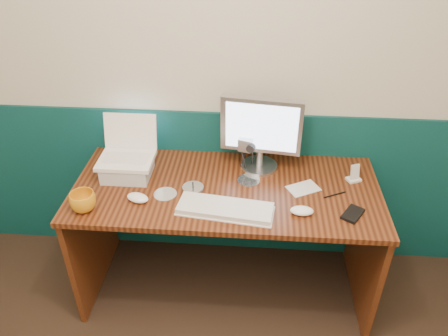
# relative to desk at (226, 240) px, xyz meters

# --- Properties ---
(back_wall) EXTENTS (3.50, 0.04, 2.50)m
(back_wall) POSITION_rel_desk_xyz_m (-0.14, 0.37, 0.88)
(back_wall) COLOR beige
(back_wall) RESTS_ON ground
(wainscot) EXTENTS (3.48, 0.02, 1.00)m
(wainscot) POSITION_rel_desk_xyz_m (-0.14, 0.36, 0.12)
(wainscot) COLOR #083633
(wainscot) RESTS_ON ground
(desk) EXTENTS (1.60, 0.70, 0.75)m
(desk) POSITION_rel_desk_xyz_m (0.00, 0.00, 0.00)
(desk) COLOR #341509
(desk) RESTS_ON ground
(laptop_riser) EXTENTS (0.25, 0.21, 0.09)m
(laptop_riser) POSITION_rel_desk_xyz_m (-0.54, 0.07, 0.42)
(laptop_riser) COLOR silver
(laptop_riser) RESTS_ON desk
(laptop) EXTENTS (0.29, 0.22, 0.24)m
(laptop) POSITION_rel_desk_xyz_m (-0.54, 0.07, 0.58)
(laptop) COLOR white
(laptop) RESTS_ON laptop_riser
(monitor) EXTENTS (0.44, 0.18, 0.43)m
(monitor) POSITION_rel_desk_xyz_m (0.17, 0.20, 0.59)
(monitor) COLOR #ADAEB2
(monitor) RESTS_ON desk
(keyboard) EXTENTS (0.47, 0.21, 0.03)m
(keyboard) POSITION_rel_desk_xyz_m (0.01, -0.20, 0.39)
(keyboard) COLOR white
(keyboard) RESTS_ON desk
(mouse_right) EXTENTS (0.11, 0.07, 0.04)m
(mouse_right) POSITION_rel_desk_xyz_m (0.38, -0.19, 0.39)
(mouse_right) COLOR white
(mouse_right) RESTS_ON desk
(mouse_left) EXTENTS (0.13, 0.10, 0.04)m
(mouse_left) POSITION_rel_desk_xyz_m (-0.43, -0.15, 0.39)
(mouse_left) COLOR white
(mouse_left) RESTS_ON desk
(mug) EXTENTS (0.13, 0.13, 0.10)m
(mug) POSITION_rel_desk_xyz_m (-0.67, -0.24, 0.42)
(mug) COLOR orange
(mug) RESTS_ON desk
(camcorder) EXTENTS (0.11, 0.14, 0.18)m
(camcorder) POSITION_rel_desk_xyz_m (0.10, 0.19, 0.47)
(camcorder) COLOR #B1B1B6
(camcorder) RESTS_ON desk
(cd_spindle) EXTENTS (0.11, 0.11, 0.02)m
(cd_spindle) POSITION_rel_desk_xyz_m (-0.17, -0.04, 0.39)
(cd_spindle) COLOR #ADB5BD
(cd_spindle) RESTS_ON desk
(cd_loose_a) EXTENTS (0.12, 0.12, 0.00)m
(cd_loose_a) POSITION_rel_desk_xyz_m (-0.31, -0.08, 0.38)
(cd_loose_a) COLOR silver
(cd_loose_a) RESTS_ON desk
(cd_loose_b) EXTENTS (0.12, 0.12, 0.00)m
(cd_loose_b) POSITION_rel_desk_xyz_m (0.11, 0.07, 0.38)
(cd_loose_b) COLOR #AEB7BE
(cd_loose_b) RESTS_ON desk
(pen) EXTENTS (0.12, 0.06, 0.01)m
(pen) POSITION_rel_desk_xyz_m (0.56, -0.03, 0.38)
(pen) COLOR black
(pen) RESTS_ON desk
(papers) EXTENTS (0.19, 0.17, 0.00)m
(papers) POSITION_rel_desk_xyz_m (0.40, 0.02, 0.38)
(papers) COLOR silver
(papers) RESTS_ON desk
(dock) EXTENTS (0.09, 0.08, 0.01)m
(dock) POSITION_rel_desk_xyz_m (0.67, 0.11, 0.38)
(dock) COLOR white
(dock) RESTS_ON desk
(music_player) EXTENTS (0.05, 0.04, 0.08)m
(music_player) POSITION_rel_desk_xyz_m (0.67, 0.11, 0.43)
(music_player) COLOR silver
(music_player) RESTS_ON dock
(pda) EXTENTS (0.13, 0.15, 0.01)m
(pda) POSITION_rel_desk_xyz_m (0.62, -0.18, 0.38)
(pda) COLOR black
(pda) RESTS_ON desk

